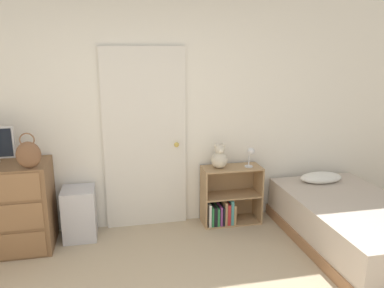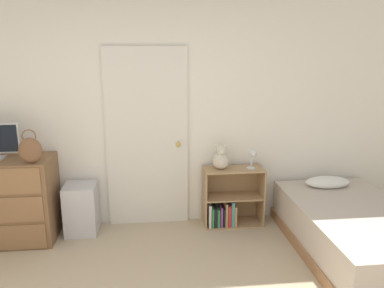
% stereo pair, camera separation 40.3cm
% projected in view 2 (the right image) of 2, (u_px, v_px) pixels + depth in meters
% --- Properties ---
extents(wall_back, '(10.00, 0.06, 2.55)m').
position_uv_depth(wall_back, '(145.00, 115.00, 4.19)').
color(wall_back, white).
rests_on(wall_back, ground_plane).
extents(door_closed, '(0.91, 0.09, 2.02)m').
position_uv_depth(door_closed, '(147.00, 139.00, 4.20)').
color(door_closed, silver).
rests_on(door_closed, ground_plane).
extents(dresser, '(1.07, 0.55, 0.90)m').
position_uv_depth(dresser, '(2.00, 200.00, 3.92)').
color(dresser, brown).
rests_on(dresser, ground_plane).
extents(handbag, '(0.23, 0.09, 0.34)m').
position_uv_depth(handbag, '(30.00, 150.00, 3.64)').
color(handbag, brown).
rests_on(handbag, dresser).
extents(storage_bin, '(0.34, 0.36, 0.56)m').
position_uv_depth(storage_bin, '(82.00, 209.00, 4.13)').
color(storage_bin, silver).
rests_on(storage_bin, ground_plane).
extents(bookshelf, '(0.68, 0.30, 0.68)m').
position_uv_depth(bookshelf, '(228.00, 203.00, 4.34)').
color(bookshelf, tan).
rests_on(bookshelf, ground_plane).
extents(teddy_bear, '(0.19, 0.19, 0.29)m').
position_uv_depth(teddy_bear, '(221.00, 158.00, 4.19)').
color(teddy_bear, beige).
rests_on(teddy_bear, bookshelf).
extents(desk_lamp, '(0.11, 0.10, 0.23)m').
position_uv_depth(desk_lamp, '(253.00, 155.00, 4.18)').
color(desk_lamp, silver).
rests_on(desk_lamp, bookshelf).
extents(bed, '(1.13, 1.89, 0.57)m').
position_uv_depth(bed, '(356.00, 231.00, 3.70)').
color(bed, '#996B47').
rests_on(bed, ground_plane).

